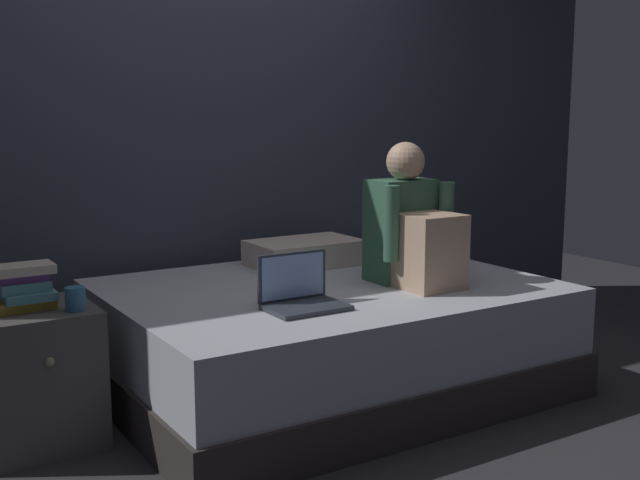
% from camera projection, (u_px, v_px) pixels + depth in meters
% --- Properties ---
extents(ground_plane, '(8.00, 8.00, 0.00)m').
position_uv_depth(ground_plane, '(326.00, 417.00, 3.37)').
color(ground_plane, '#2D2D33').
extents(wall_back, '(5.60, 0.10, 2.70)m').
position_uv_depth(wall_back, '(205.00, 102.00, 4.16)').
color(wall_back, '#383D4C').
rests_on(wall_back, ground_plane).
extents(bed, '(2.00, 1.50, 0.51)m').
position_uv_depth(bed, '(327.00, 337.00, 3.69)').
color(bed, '#332D2B').
rests_on(bed, ground_plane).
extents(nightstand, '(0.44, 0.46, 0.55)m').
position_uv_depth(nightstand, '(38.00, 376.00, 3.07)').
color(nightstand, '#474442').
rests_on(nightstand, ground_plane).
extents(person_sitting, '(0.39, 0.44, 0.66)m').
position_uv_depth(person_sitting, '(412.00, 230.00, 3.62)').
color(person_sitting, '#38664C').
rests_on(person_sitting, bed).
extents(laptop, '(0.32, 0.23, 0.22)m').
position_uv_depth(laptop, '(301.00, 295.00, 3.20)').
color(laptop, '#333842').
rests_on(laptop, bed).
extents(pillow, '(0.56, 0.36, 0.13)m').
position_uv_depth(pillow, '(305.00, 253.00, 4.09)').
color(pillow, beige).
rests_on(pillow, bed).
extents(book_stack, '(0.21, 0.17, 0.18)m').
position_uv_depth(book_stack, '(25.00, 287.00, 3.00)').
color(book_stack, gold).
rests_on(book_stack, nightstand).
extents(mug, '(0.08, 0.08, 0.09)m').
position_uv_depth(mug, '(75.00, 299.00, 2.99)').
color(mug, teal).
rests_on(mug, nightstand).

